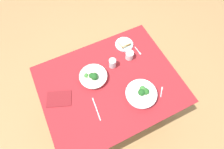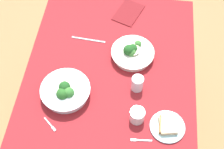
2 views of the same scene
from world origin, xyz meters
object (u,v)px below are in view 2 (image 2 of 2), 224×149
at_px(broccoli_bowl_far, 132,53).
at_px(napkin_folded_upper, 128,13).
at_px(fork_by_near_bowl, 140,140).
at_px(table_knife_left, 89,40).
at_px(water_glass_center, 137,83).
at_px(fork_by_far_bowl, 50,125).
at_px(bread_side_plate, 167,126).
at_px(water_glass_side, 137,115).
at_px(broccoli_bowl_near, 66,91).

distance_m(broccoli_bowl_far, napkin_folded_upper, 0.36).
distance_m(fork_by_near_bowl, table_knife_left, 0.72).
distance_m(broccoli_bowl_far, fork_by_near_bowl, 0.54).
distance_m(broccoli_bowl_far, water_glass_center, 0.22).
xyz_separation_m(fork_by_far_bowl, fork_by_near_bowl, (0.03, 0.48, -0.00)).
xyz_separation_m(bread_side_plate, fork_by_far_bowl, (0.06, -0.61, -0.01)).
bearing_deg(fork_by_far_bowl, water_glass_side, 53.12).
bearing_deg(broccoli_bowl_far, table_knife_left, -108.59).
bearing_deg(water_glass_center, bread_side_plate, 38.42).
bearing_deg(fork_by_far_bowl, fork_by_near_bowl, 38.36).
height_order(broccoli_bowl_far, napkin_folded_upper, broccoli_bowl_far).
height_order(fork_by_far_bowl, fork_by_near_bowl, same).
bearing_deg(table_knife_left, napkin_folded_upper, 53.44).
distance_m(water_glass_center, table_knife_left, 0.45).
xyz_separation_m(bread_side_plate, water_glass_center, (-0.22, -0.17, 0.03)).
bearing_deg(table_knife_left, fork_by_near_bowl, -54.73).
bearing_deg(table_knife_left, water_glass_side, -51.27).
bearing_deg(napkin_folded_upper, water_glass_side, 8.39).
distance_m(broccoli_bowl_near, table_knife_left, 0.41).
relative_size(broccoli_bowl_far, table_knife_left, 1.19).
height_order(bread_side_plate, water_glass_side, water_glass_side).
relative_size(bread_side_plate, table_knife_left, 0.86).
xyz_separation_m(broccoli_bowl_far, water_glass_side, (0.41, 0.06, 0.01)).
bearing_deg(water_glass_side, table_knife_left, -145.97).
relative_size(water_glass_side, napkin_folded_upper, 0.38).
xyz_separation_m(broccoli_bowl_far, fork_by_near_bowl, (0.53, 0.09, -0.03)).
xyz_separation_m(broccoli_bowl_near, water_glass_center, (-0.09, 0.39, 0.01)).
height_order(broccoli_bowl_near, fork_by_far_bowl, broccoli_bowl_near).
distance_m(fork_by_far_bowl, table_knife_left, 0.60).
bearing_deg(fork_by_near_bowl, broccoli_bowl_near, -31.17).
bearing_deg(table_knife_left, bread_side_plate, -42.08).
xyz_separation_m(water_glass_center, fork_by_far_bowl, (0.28, -0.43, -0.05)).
distance_m(water_glass_center, napkin_folded_upper, 0.58).
height_order(table_knife_left, napkin_folded_upper, napkin_folded_upper).
relative_size(broccoli_bowl_near, fork_by_near_bowl, 2.49).
bearing_deg(napkin_folded_upper, bread_side_plate, 19.03).
bearing_deg(broccoli_bowl_near, napkin_folded_upper, 156.64).
relative_size(fork_by_far_bowl, table_knife_left, 0.38).
relative_size(water_glass_side, fork_by_near_bowl, 0.74).
relative_size(table_knife_left, napkin_folded_upper, 1.00).
bearing_deg(broccoli_bowl_far, broccoli_bowl_near, -47.65).
xyz_separation_m(broccoli_bowl_far, fork_by_far_bowl, (0.50, -0.39, -0.03)).
bearing_deg(water_glass_side, broccoli_bowl_near, -103.86).
relative_size(bread_side_plate, napkin_folded_upper, 0.86).
height_order(water_glass_side, table_knife_left, water_glass_side).
bearing_deg(broccoli_bowl_near, water_glass_center, 103.46).
height_order(fork_by_near_bowl, table_knife_left, same).
relative_size(water_glass_side, table_knife_left, 0.38).
distance_m(water_glass_side, fork_by_far_bowl, 0.46).
height_order(water_glass_side, fork_by_near_bowl, water_glass_side).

